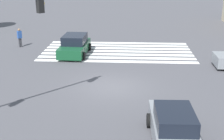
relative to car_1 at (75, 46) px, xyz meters
The scene contains 5 objects.
ground_plane 7.63m from the car_1, 116.65° to the left, with size 155.58×155.58×0.00m, color #47474C.
crosswalk_markings 3.67m from the car_1, 161.51° to the right, with size 12.46×6.30×0.01m.
car_1 is the anchor object (origin of this frame).
car_2 14.36m from the car_1, 115.81° to the left, with size 2.01×4.49×1.57m.
pedestrian 5.61m from the car_1, 21.50° to the right, with size 0.41×0.41×1.65m.
Camera 1 is at (-0.98, 17.42, 7.11)m, focal length 50.00 mm.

